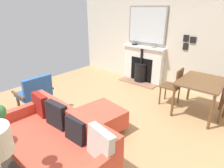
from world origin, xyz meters
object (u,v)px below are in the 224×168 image
Objects in this scene: sofa at (54,142)px; dining_chair_near_fireplace at (175,84)px; ottoman at (102,118)px; fireplace at (142,66)px; mantel_bowl_far at (153,47)px; dining_table at (201,85)px; armchair_accent at (35,91)px; mantel_bowl_near at (135,44)px.

sofa is 2.23× the size of dining_chair_near_fireplace.
dining_chair_near_fireplace reaches higher than ottoman.
fireplace is 0.68m from mantel_bowl_far.
sofa is at bearing 0.06° from ottoman.
fireplace is at bearing -122.67° from dining_chair_near_fireplace.
fireplace reaches higher than dining_table.
dining_table is at bearing 146.71° from ottoman.
armchair_accent reaches higher than dining_table.
mantel_bowl_far is at bearing -129.98° from dining_chair_near_fireplace.
mantel_bowl_far is 0.19× the size of armchair_accent.
ottoman is 1.00× the size of armchair_accent.
mantel_bowl_far is at bearing -119.00° from dining_table.
fireplace is 1.59m from dining_chair_near_fireplace.
mantel_bowl_far reaches higher than dining_chair_near_fireplace.
dining_chair_near_fireplace is at bearing 57.33° from fireplace.
mantel_bowl_near is 3.08m from armchair_accent.
mantel_bowl_far is 1.47m from dining_chair_near_fireplace.
fireplace is 2.08m from dining_table.
armchair_accent is at bearing -76.28° from ottoman.
dining_chair_near_fireplace is (-2.71, 0.59, 0.18)m from sofa.
ottoman is 0.77× the size of dining_table.
mantel_bowl_far reaches higher than mantel_bowl_near.
sofa is at bearing -22.64° from dining_table.
sofa is (3.58, 1.06, -0.74)m from mantel_bowl_near.
mantel_bowl_far reaches higher than fireplace.
armchair_accent is at bearing -111.18° from sofa.
mantel_bowl_near is at bearing -92.87° from fireplace.
mantel_bowl_near reaches higher than armchair_accent.
ottoman is at bearing -18.86° from dining_chair_near_fireplace.
armchair_accent is (-0.60, -1.56, 0.11)m from sofa.
armchair_accent reaches higher than sofa.
dining_chair_near_fireplace reaches higher than dining_table.
ottoman is at bearing 16.21° from fireplace.
ottoman is at bearing 103.72° from armchair_accent.
armchair_accent is (2.96, -0.81, -0.02)m from fireplace.
armchair_accent is at bearing -52.00° from dining_table.
mantel_bowl_near is 2.40m from dining_table.
armchair_accent reaches higher than ottoman.
mantel_bowl_near is (-0.02, -0.31, 0.61)m from fireplace.
ottoman is (2.60, 1.06, -0.82)m from mantel_bowl_near.
mantel_bowl_near is at bearing -157.74° from ottoman.
fireplace is 1.25× the size of dining_table.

